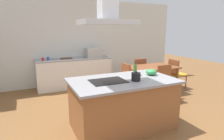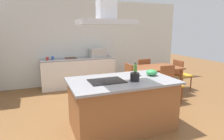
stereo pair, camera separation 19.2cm
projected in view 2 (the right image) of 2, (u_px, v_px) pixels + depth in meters
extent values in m
plane|color=brown|center=(98.00, 99.00, 4.95)|extent=(16.00, 16.00, 0.00)
cube|color=silver|center=(81.00, 43.00, 6.26)|extent=(7.20, 0.10, 2.70)
cube|color=#995B33|center=(122.00, 105.00, 3.50)|extent=(1.78, 1.02, 0.86)
cube|color=gray|center=(122.00, 81.00, 3.41)|extent=(1.88, 1.12, 0.04)
cube|color=black|center=(107.00, 81.00, 3.29)|extent=(0.60, 0.44, 0.01)
cylinder|color=black|center=(135.00, 77.00, 3.30)|extent=(0.16, 0.16, 0.14)
sphere|color=black|center=(135.00, 72.00, 3.28)|extent=(0.03, 0.03, 0.03)
cone|color=black|center=(140.00, 76.00, 3.33)|extent=(0.06, 0.03, 0.04)
cylinder|color=#47722D|center=(135.00, 70.00, 3.74)|extent=(0.07, 0.07, 0.19)
cylinder|color=#47722D|center=(135.00, 64.00, 3.71)|extent=(0.03, 0.03, 0.04)
cylinder|color=black|center=(135.00, 63.00, 3.71)|extent=(0.04, 0.04, 0.01)
ellipsoid|color=#33934C|center=(152.00, 72.00, 3.70)|extent=(0.22, 0.22, 0.12)
cube|color=white|center=(79.00, 73.00, 6.05)|extent=(2.26, 0.62, 0.86)
cube|color=gray|center=(78.00, 59.00, 5.96)|extent=(2.26, 0.62, 0.04)
cube|color=#B2AFAA|center=(98.00, 53.00, 6.16)|extent=(0.50, 0.38, 0.28)
cylinder|color=red|center=(47.00, 59.00, 5.54)|extent=(0.08, 0.08, 0.09)
cylinder|color=#2D56B2|center=(53.00, 58.00, 5.67)|extent=(0.08, 0.08, 0.09)
cube|color=#59331E|center=(71.00, 58.00, 5.91)|extent=(0.34, 0.24, 0.02)
cube|color=brown|center=(155.00, 68.00, 5.33)|extent=(1.40, 0.90, 0.04)
cylinder|color=brown|center=(142.00, 87.00, 4.85)|extent=(0.06, 0.06, 0.71)
cylinder|color=brown|center=(181.00, 82.00, 5.30)|extent=(0.06, 0.06, 0.71)
cylinder|color=brown|center=(129.00, 80.00, 5.52)|extent=(0.06, 0.06, 0.71)
cylinder|color=brown|center=(164.00, 76.00, 5.97)|extent=(0.06, 0.06, 0.71)
cube|color=gold|center=(122.00, 82.00, 5.03)|extent=(0.42, 0.42, 0.04)
cube|color=brown|center=(129.00, 72.00, 5.05)|extent=(0.04, 0.42, 0.44)
cylinder|color=brown|center=(118.00, 93.00, 4.85)|extent=(0.04, 0.04, 0.41)
cylinder|color=brown|center=(113.00, 89.00, 5.18)|extent=(0.04, 0.04, 0.41)
cylinder|color=brown|center=(131.00, 91.00, 4.98)|extent=(0.04, 0.04, 0.41)
cylinder|color=brown|center=(125.00, 87.00, 5.31)|extent=(0.04, 0.04, 0.41)
cube|color=gold|center=(172.00, 85.00, 4.71)|extent=(0.42, 0.42, 0.04)
cube|color=brown|center=(167.00, 74.00, 4.83)|extent=(0.42, 0.04, 0.44)
cylinder|color=brown|center=(182.00, 95.00, 4.66)|extent=(0.04, 0.04, 0.41)
cylinder|color=brown|center=(170.00, 97.00, 4.53)|extent=(0.04, 0.04, 0.41)
cylinder|color=brown|center=(172.00, 91.00, 4.99)|extent=(0.04, 0.04, 0.41)
cylinder|color=brown|center=(161.00, 93.00, 4.86)|extent=(0.04, 0.04, 0.41)
cube|color=gold|center=(182.00, 75.00, 5.75)|extent=(0.42, 0.42, 0.04)
cube|color=brown|center=(178.00, 68.00, 5.64)|extent=(0.04, 0.42, 0.44)
cylinder|color=brown|center=(182.00, 80.00, 6.03)|extent=(0.04, 0.04, 0.41)
cylinder|color=brown|center=(191.00, 83.00, 5.70)|extent=(0.04, 0.04, 0.41)
cylinder|color=brown|center=(173.00, 81.00, 5.90)|extent=(0.04, 0.04, 0.41)
cylinder|color=brown|center=(181.00, 84.00, 5.57)|extent=(0.04, 0.04, 0.41)
cube|color=gold|center=(141.00, 73.00, 6.07)|extent=(0.42, 0.42, 0.04)
cube|color=brown|center=(144.00, 66.00, 5.85)|extent=(0.42, 0.04, 0.44)
cylinder|color=brown|center=(133.00, 79.00, 6.22)|extent=(0.04, 0.04, 0.41)
cylinder|color=brown|center=(143.00, 78.00, 6.35)|extent=(0.04, 0.04, 0.41)
cylinder|color=brown|center=(138.00, 81.00, 5.89)|extent=(0.04, 0.04, 0.41)
cylinder|color=brown|center=(148.00, 80.00, 6.02)|extent=(0.04, 0.04, 0.41)
cube|color=#ADADB2|center=(106.00, 22.00, 3.09)|extent=(0.90, 0.55, 0.08)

